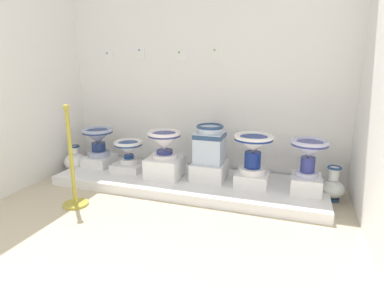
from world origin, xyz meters
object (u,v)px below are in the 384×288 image
(antique_toilet_broad_patterned, at_px, (253,147))
(plinth_block_rightmost, at_px, (306,184))
(antique_toilet_tall_cobalt, at_px, (164,141))
(decorative_vase_spare, at_px, (332,187))
(antique_toilet_central_ornate, at_px, (98,138))
(antique_toilet_slender_white, at_px, (128,148))
(stanchion_post_near_left, at_px, (73,176))
(plinth_block_tall_cobalt, at_px, (165,167))
(info_placard_first, at_px, (110,56))
(info_placard_fourth, at_px, (218,53))
(info_placard_second, at_px, (141,53))
(plinth_block_central_ornate, at_px, (100,160))
(antique_toilet_rightmost, at_px, (309,150))
(decorative_vase_companion, at_px, (76,161))
(antique_toilet_squat_floral, at_px, (210,143))
(plinth_block_broad_patterned, at_px, (252,179))
(plinth_block_slender_white, at_px, (129,166))
(plinth_block_squat_floral, at_px, (209,170))
(info_placard_third, at_px, (182,55))

(antique_toilet_broad_patterned, bearing_deg, plinth_block_rightmost, 1.26)
(antique_toilet_tall_cobalt, height_order, antique_toilet_broad_patterned, antique_toilet_broad_patterned)
(decorative_vase_spare, bearing_deg, antique_toilet_central_ornate, -179.28)
(antique_toilet_slender_white, distance_m, stanchion_post_near_left, 0.90)
(antique_toilet_slender_white, relative_size, plinth_block_tall_cobalt, 0.92)
(info_placard_first, height_order, info_placard_fourth, info_placard_fourth)
(plinth_block_rightmost, relative_size, stanchion_post_near_left, 0.34)
(antique_toilet_broad_patterned, xyz_separation_m, decorative_vase_spare, (0.83, 0.13, -0.40))
(plinth_block_rightmost, xyz_separation_m, info_placard_second, (-2.11, 0.49, 1.35))
(plinth_block_central_ornate, bearing_deg, info_placard_first, 91.60)
(antique_toilet_tall_cobalt, height_order, antique_toilet_rightmost, antique_toilet_rightmost)
(info_placard_second, bearing_deg, decorative_vase_companion, -147.95)
(plinth_block_tall_cobalt, bearing_deg, antique_toilet_squat_floral, 12.80)
(antique_toilet_central_ornate, relative_size, antique_toilet_squat_floral, 0.91)
(plinth_block_broad_patterned, xyz_separation_m, info_placard_fourth, (-0.54, 0.50, 1.35))
(antique_toilet_squat_floral, distance_m, plinth_block_broad_patterned, 0.62)
(plinth_block_central_ornate, relative_size, decorative_vase_spare, 1.00)
(antique_toilet_broad_patterned, xyz_separation_m, info_placard_fourth, (-0.54, 0.50, 0.98))
(plinth_block_broad_patterned, bearing_deg, info_placard_second, 162.03)
(antique_toilet_tall_cobalt, distance_m, antique_toilet_squat_floral, 0.52)
(info_placard_fourth, relative_size, decorative_vase_spare, 0.37)
(plinth_block_central_ornate, bearing_deg, antique_toilet_rightmost, -1.80)
(antique_toilet_tall_cobalt, bearing_deg, plinth_block_tall_cobalt, 63.43)
(plinth_block_central_ornate, xyz_separation_m, plinth_block_rightmost, (2.57, -0.08, 0.02))
(antique_toilet_rightmost, height_order, decorative_vase_spare, antique_toilet_rightmost)
(antique_toilet_squat_floral, bearing_deg, plinth_block_slender_white, -178.72)
(info_placard_fourth, distance_m, decorative_vase_companion, 2.31)
(antique_toilet_squat_floral, bearing_deg, plinth_block_broad_patterned, -7.93)
(info_placard_first, relative_size, info_placard_second, 1.01)
(plinth_block_broad_patterned, bearing_deg, info_placard_fourth, 136.82)
(plinth_block_central_ornate, bearing_deg, antique_toilet_slender_white, -5.71)
(antique_toilet_tall_cobalt, xyz_separation_m, antique_toilet_rightmost, (1.57, 0.06, 0.01))
(plinth_block_slender_white, bearing_deg, stanchion_post_near_left, -98.18)
(antique_toilet_broad_patterned, height_order, info_placard_first, info_placard_first)
(plinth_block_tall_cobalt, distance_m, plinth_block_rightmost, 1.58)
(info_placard_second, bearing_deg, plinth_block_tall_cobalt, -45.62)
(antique_toilet_squat_floral, bearing_deg, plinth_block_squat_floral, 0.00)
(info_placard_third, xyz_separation_m, decorative_vase_companion, (-1.34, -0.49, -1.36))
(decorative_vase_spare, bearing_deg, info_placard_second, 171.09)
(plinth_block_slender_white, distance_m, plinth_block_tall_cobalt, 0.54)
(antique_toilet_broad_patterned, xyz_separation_m, info_placard_second, (-1.55, 0.50, 1.00))
(plinth_block_broad_patterned, distance_m, info_placard_third, 1.73)
(antique_toilet_central_ornate, bearing_deg, antique_toilet_squat_floral, -0.89)
(antique_toilet_rightmost, relative_size, decorative_vase_spare, 1.03)
(plinth_block_slender_white, xyz_separation_m, stanchion_post_near_left, (-0.13, -0.89, 0.16))
(info_placard_fourth, bearing_deg, decorative_vase_spare, -15.26)
(stanchion_post_near_left, bearing_deg, antique_toilet_squat_floral, 37.96)
(info_placard_third, relative_size, decorative_vase_companion, 0.35)
(plinth_block_slender_white, relative_size, decorative_vase_spare, 1.01)
(plinth_block_rightmost, bearing_deg, plinth_block_squat_floral, 176.90)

